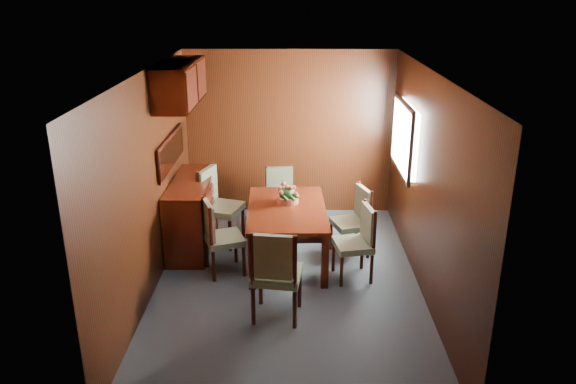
{
  "coord_description": "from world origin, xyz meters",
  "views": [
    {
      "loc": [
        0.07,
        -5.7,
        3.22
      ],
      "look_at": [
        0.0,
        0.19,
        1.05
      ],
      "focal_mm": 35.0,
      "sensor_mm": 36.0,
      "label": 1
    }
  ],
  "objects_px": {
    "chair_left_near": "(218,233)",
    "chair_right_near": "(359,238)",
    "chair_head": "(276,270)",
    "flower_centerpiece": "(288,192)",
    "sideboard": "(192,213)",
    "dining_table": "(287,215)"
  },
  "relations": [
    {
      "from": "dining_table",
      "to": "chair_left_near",
      "type": "relative_size",
      "value": 1.67
    },
    {
      "from": "sideboard",
      "to": "chair_left_near",
      "type": "height_order",
      "value": "chair_left_near"
    },
    {
      "from": "dining_table",
      "to": "flower_centerpiece",
      "type": "bearing_deg",
      "value": 85.68
    },
    {
      "from": "chair_left_near",
      "to": "flower_centerpiece",
      "type": "relative_size",
      "value": 3.16
    },
    {
      "from": "chair_head",
      "to": "flower_centerpiece",
      "type": "distance_m",
      "value": 1.53
    },
    {
      "from": "chair_left_near",
      "to": "sideboard",
      "type": "bearing_deg",
      "value": -170.18
    },
    {
      "from": "chair_left_near",
      "to": "chair_right_near",
      "type": "distance_m",
      "value": 1.63
    },
    {
      "from": "chair_right_near",
      "to": "chair_head",
      "type": "relative_size",
      "value": 0.88
    },
    {
      "from": "sideboard",
      "to": "chair_head",
      "type": "relative_size",
      "value": 1.38
    },
    {
      "from": "flower_centerpiece",
      "to": "chair_right_near",
      "type": "bearing_deg",
      "value": -35.48
    },
    {
      "from": "dining_table",
      "to": "chair_head",
      "type": "relative_size",
      "value": 1.5
    },
    {
      "from": "dining_table",
      "to": "flower_centerpiece",
      "type": "height_order",
      "value": "flower_centerpiece"
    },
    {
      "from": "dining_table",
      "to": "chair_left_near",
      "type": "bearing_deg",
      "value": -159.46
    },
    {
      "from": "sideboard",
      "to": "flower_centerpiece",
      "type": "distance_m",
      "value": 1.32
    },
    {
      "from": "dining_table",
      "to": "flower_centerpiece",
      "type": "relative_size",
      "value": 5.27
    },
    {
      "from": "sideboard",
      "to": "chair_right_near",
      "type": "bearing_deg",
      "value": -22.0
    },
    {
      "from": "dining_table",
      "to": "flower_centerpiece",
      "type": "xyz_separation_m",
      "value": [
        0.01,
        0.17,
        0.24
      ]
    },
    {
      "from": "flower_centerpiece",
      "to": "sideboard",
      "type": "bearing_deg",
      "value": 168.81
    },
    {
      "from": "dining_table",
      "to": "chair_head",
      "type": "distance_m",
      "value": 1.34
    },
    {
      "from": "chair_right_near",
      "to": "chair_head",
      "type": "distance_m",
      "value": 1.3
    },
    {
      "from": "chair_head",
      "to": "chair_left_near",
      "type": "bearing_deg",
      "value": 132.48
    },
    {
      "from": "chair_left_near",
      "to": "chair_head",
      "type": "distance_m",
      "value": 1.22
    }
  ]
}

